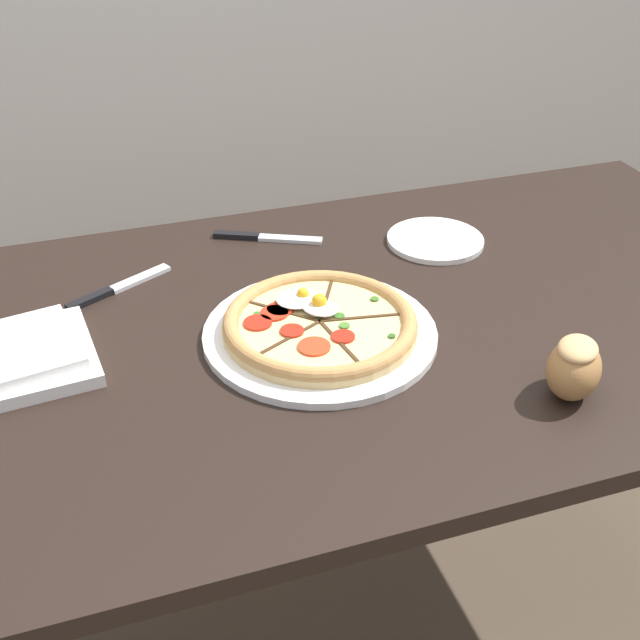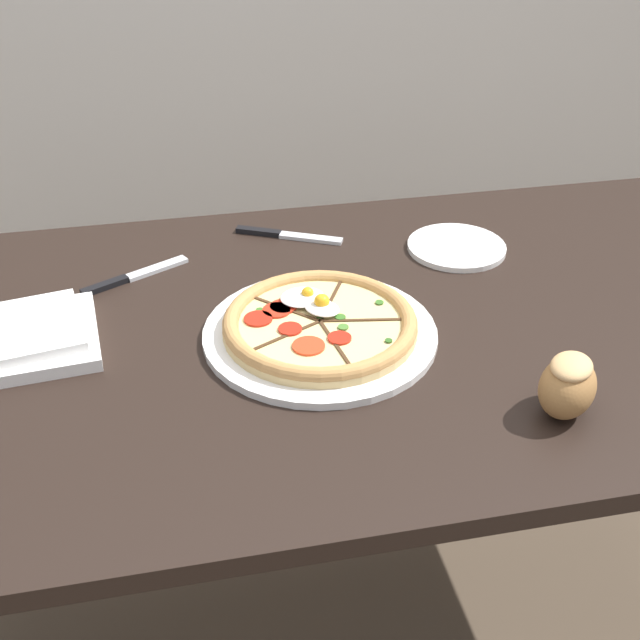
{
  "view_description": "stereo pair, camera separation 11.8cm",
  "coord_description": "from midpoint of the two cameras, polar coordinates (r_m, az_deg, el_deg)",
  "views": [
    {
      "loc": [
        -0.38,
        -0.98,
        1.42
      ],
      "look_at": [
        -0.07,
        -0.03,
        0.78
      ],
      "focal_mm": 45.0,
      "sensor_mm": 36.0,
      "label": 1
    },
    {
      "loc": [
        -0.27,
        -1.01,
        1.42
      ],
      "look_at": [
        -0.07,
        -0.03,
        0.78
      ],
      "focal_mm": 45.0,
      "sensor_mm": 36.0,
      "label": 2
    }
  ],
  "objects": [
    {
      "name": "napkin_folded",
      "position": [
        1.23,
        -18.27,
        -1.34
      ],
      "size": [
        0.25,
        0.22,
        0.04
      ],
      "rotation": [
        0.0,
        0.0,
        0.1
      ],
      "color": "white",
      "rests_on": "dining_table"
    },
    {
      "name": "pizza",
      "position": [
        1.19,
        2.82,
        -0.53
      ],
      "size": [
        0.35,
        0.35,
        0.05
      ],
      "color": "white",
      "rests_on": "dining_table"
    },
    {
      "name": "knife_main",
      "position": [
        1.37,
        -10.7,
        3.02
      ],
      "size": [
        0.18,
        0.11,
        0.01
      ],
      "rotation": [
        0.0,
        0.0,
        0.48
      ],
      "color": "silver",
      "rests_on": "dining_table"
    },
    {
      "name": "dining_table",
      "position": [
        1.29,
        5.17,
        -3.52
      ],
      "size": [
        1.6,
        0.85,
        0.75
      ],
      "color": "black",
      "rests_on": "ground_plane"
    },
    {
      "name": "ground_plane",
      "position": [
        1.77,
        4.05,
        -21.06
      ],
      "size": [
        12.0,
        12.0,
        0.0
      ],
      "primitive_type": "plane",
      "color": "brown"
    },
    {
      "name": "bread_piece_near",
      "position": [
        1.1,
        20.22,
        -4.45
      ],
      "size": [
        0.12,
        0.12,
        0.09
      ],
      "rotation": [
        0.0,
        0.0,
        0.81
      ],
      "color": "#A3703D",
      "rests_on": "dining_table"
    },
    {
      "name": "side_saucer",
      "position": [
        1.47,
        11.98,
        5.03
      ],
      "size": [
        0.18,
        0.18,
        0.01
      ],
      "color": "white",
      "rests_on": "dining_table"
    },
    {
      "name": "knife_spare",
      "position": [
        1.48,
        -0.05,
        5.99
      ],
      "size": [
        0.19,
        0.1,
        0.01
      ],
      "rotation": [
        0.0,
        0.0,
        -0.45
      ],
      "color": "silver",
      "rests_on": "dining_table"
    }
  ]
}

